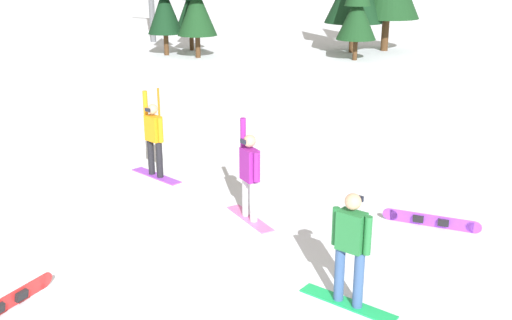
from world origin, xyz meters
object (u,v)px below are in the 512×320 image
(snowboarder_background, at_px, (154,138))
(pine_tree_slender, at_px, (357,8))
(loose_snowboard_near_right, at_px, (431,221))
(pine_tree_broad, at_px, (190,2))
(trail_marker_pole, at_px, (159,118))
(snowboarder_midground, at_px, (250,174))
(pine_tree_tall, at_px, (197,1))
(snowboarder_foreground, at_px, (351,247))
(loose_snowboard_far_spare, at_px, (8,302))
(pine_tree_short, at_px, (164,1))

(snowboarder_background, relative_size, pine_tree_slender, 0.42)
(loose_snowboard_near_right, bearing_deg, pine_tree_broad, 128.46)
(snowboarder_background, relative_size, trail_marker_pole, 1.24)
(snowboarder_midground, xyz_separation_m, pine_tree_tall, (-10.70, 18.35, 1.95))
(snowboarder_background, height_order, loose_snowboard_near_right, snowboarder_background)
(snowboarder_foreground, height_order, loose_snowboard_near_right, snowboarder_foreground)
(snowboarder_midground, height_order, pine_tree_slender, pine_tree_slender)
(snowboarder_midground, bearing_deg, snowboarder_foreground, -42.16)
(loose_snowboard_far_spare, relative_size, trail_marker_pole, 1.03)
(loose_snowboard_near_right, distance_m, trail_marker_pole, 8.04)
(snowboarder_foreground, xyz_separation_m, pine_tree_tall, (-13.26, 20.66, 1.96))
(trail_marker_pole, height_order, pine_tree_short, pine_tree_short)
(snowboarder_midground, bearing_deg, trail_marker_pole, 139.27)
(snowboarder_foreground, relative_size, pine_tree_tall, 0.33)
(pine_tree_broad, bearing_deg, pine_tree_tall, -55.35)
(loose_snowboard_near_right, bearing_deg, snowboarder_foreground, -103.99)
(loose_snowboard_near_right, xyz_separation_m, pine_tree_slender, (-6.17, 19.74, 2.48))
(snowboarder_background, xyz_separation_m, loose_snowboard_far_spare, (1.04, -5.82, -0.82))
(trail_marker_pole, bearing_deg, pine_tree_slender, 85.36)
(pine_tree_short, distance_m, pine_tree_slender, 10.16)
(snowboarder_background, relative_size, pine_tree_short, 0.39)
(trail_marker_pole, xyz_separation_m, pine_tree_tall, (-6.51, 14.74, 2.08))
(pine_tree_slender, bearing_deg, snowboarder_foreground, -76.89)
(snowboarder_background, xyz_separation_m, loose_snowboard_near_right, (6.41, -0.51, -0.82))
(snowboarder_midground, bearing_deg, pine_tree_broad, 120.77)
(loose_snowboard_far_spare, bearing_deg, pine_tree_broad, 112.42)
(snowboarder_foreground, distance_m, snowboarder_background, 6.75)
(snowboarder_foreground, xyz_separation_m, snowboarder_background, (-5.59, 3.77, 0.02))
(loose_snowboard_near_right, xyz_separation_m, pine_tree_short, (-16.10, 17.59, 2.70))
(pine_tree_slender, bearing_deg, pine_tree_short, -167.78)
(loose_snowboard_far_spare, distance_m, pine_tree_short, 25.44)
(loose_snowboard_far_spare, relative_size, pine_tree_broad, 0.34)
(pine_tree_short, bearing_deg, loose_snowboard_far_spare, -64.88)
(pine_tree_tall, height_order, pine_tree_broad, pine_tree_tall)
(snowboarder_foreground, distance_m, snowboarder_midground, 3.45)
(pine_tree_short, xyz_separation_m, pine_tree_tall, (2.03, -0.19, 0.05))
(snowboarder_midground, xyz_separation_m, loose_snowboard_near_right, (3.37, 0.94, -0.81))
(loose_snowboard_far_spare, xyz_separation_m, pine_tree_short, (-10.74, 22.90, 2.71))
(loose_snowboard_far_spare, distance_m, loose_snowboard_near_right, 7.55)
(pine_tree_short, bearing_deg, pine_tree_broad, 80.12)
(snowboarder_midground, bearing_deg, pine_tree_short, 124.47)
(snowboarder_midground, height_order, pine_tree_tall, pine_tree_tall)
(snowboarder_foreground, bearing_deg, loose_snowboard_far_spare, -155.73)
(snowboarder_midground, relative_size, pine_tree_broad, 0.41)
(snowboarder_background, xyz_separation_m, pine_tree_tall, (-7.66, 16.89, 1.94))
(pine_tree_broad, bearing_deg, loose_snowboard_near_right, -51.54)
(loose_snowboard_far_spare, height_order, pine_tree_tall, pine_tree_tall)
(loose_snowboard_near_right, relative_size, pine_tree_tall, 0.35)
(loose_snowboard_far_spare, relative_size, pine_tree_tall, 0.32)
(snowboarder_midground, relative_size, snowboarder_background, 0.99)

